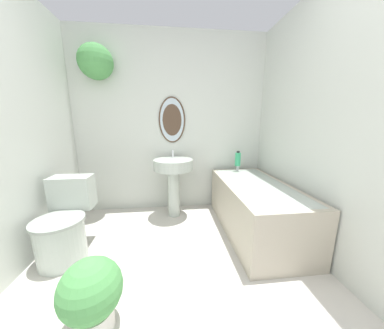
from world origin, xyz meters
The scene contains 7 objects.
wall_back centered at (-0.13, 2.26, 1.31)m, with size 2.68×0.40×2.40m.
wall_right centered at (1.31, 1.13, 1.20)m, with size 0.06×2.37×2.40m.
toilet centered at (-1.01, 1.27, 0.30)m, with size 0.42×0.61×0.71m.
pedestal_sink centered at (0.01, 1.96, 0.59)m, with size 0.50×0.50×0.87m.
bathtub centered at (0.92, 1.48, 0.30)m, with size 0.69×1.44×0.64m.
shampoo_bottle centered at (0.90, 2.06, 0.74)m, with size 0.08×0.08×0.20m.
potted_plant centered at (-0.50, 0.53, 0.25)m, with size 0.36×0.36×0.46m.
Camera 1 is at (-0.02, -0.47, 1.22)m, focal length 18.00 mm.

